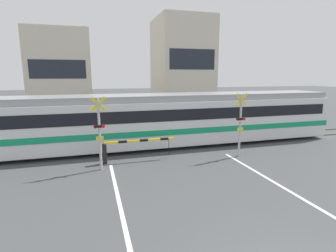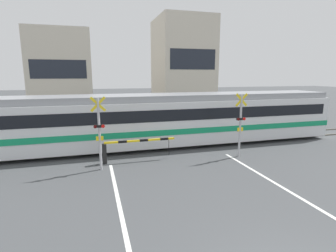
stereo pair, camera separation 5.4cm
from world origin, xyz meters
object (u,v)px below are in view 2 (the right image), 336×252
commuter_train (165,118)px  pedestrian (132,118)px  crossing_signal_right (240,122)px  crossing_barrier_far (180,123)px  crossing_signal_left (99,130)px  crossing_barrier_near (124,147)px

commuter_train → pedestrian: bearing=103.3°
crossing_signal_right → pedestrian: bearing=117.1°
commuter_train → pedestrian: 5.45m
crossing_barrier_far → crossing_signal_right: size_ratio=1.09×
crossing_barrier_far → pedestrian: (-3.22, 2.27, 0.17)m
crossing_signal_right → pedestrian: size_ratio=2.03×
crossing_barrier_far → crossing_signal_right: (1.15, -6.29, 1.07)m
commuter_train → crossing_signal_left: crossing_signal_left is taller
crossing_barrier_near → crossing_barrier_far: same height
crossing_barrier_far → crossing_signal_right: 6.49m
crossing_barrier_near → crossing_signal_right: (5.93, -0.78, 1.07)m
commuter_train → crossing_barrier_far: commuter_train is taller
crossing_barrier_near → crossing_signal_right: bearing=-7.5°
crossing_barrier_near → crossing_barrier_far: bearing=49.1°
commuter_train → crossing_signal_left: bearing=-140.1°
crossing_barrier_near → commuter_train: bearing=42.1°
crossing_signal_left → crossing_signal_right: size_ratio=1.00×
crossing_barrier_near → crossing_signal_left: bearing=-145.9°
commuter_train → crossing_signal_left: size_ratio=6.48×
commuter_train → crossing_barrier_far: bearing=56.5°
crossing_barrier_near → crossing_barrier_far: 7.29m
crossing_barrier_far → crossing_signal_left: (-5.93, -6.29, 1.07)m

